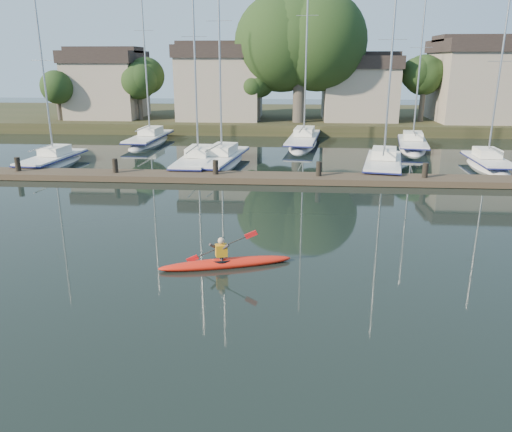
# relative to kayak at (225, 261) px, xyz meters

# --- Properties ---
(ground) EXTENTS (160.00, 160.00, 0.00)m
(ground) POSITION_rel_kayak_xyz_m (0.75, -1.28, -0.18)
(ground) COLOR black
(ground) RESTS_ON ground
(kayak) EXTENTS (4.58, 1.90, 1.47)m
(kayak) POSITION_rel_kayak_xyz_m (0.00, 0.00, 0.00)
(kayak) COLOR red
(kayak) RESTS_ON ground
(dock) EXTENTS (34.00, 2.00, 1.80)m
(dock) POSITION_rel_kayak_xyz_m (0.75, 12.72, 0.03)
(dock) COLOR #443627
(dock) RESTS_ON ground
(sailboat_0) EXTENTS (2.68, 7.59, 11.81)m
(sailboat_0) POSITION_rel_kayak_xyz_m (-13.96, 16.49, -0.37)
(sailboat_0) COLOR silver
(sailboat_0) RESTS_ON ground
(sailboat_1) EXTENTS (2.46, 8.71, 14.13)m
(sailboat_1) POSITION_rel_kayak_xyz_m (-4.09, 16.77, -0.37)
(sailboat_1) COLOR silver
(sailboat_1) RESTS_ON ground
(sailboat_2) EXTENTS (3.55, 9.70, 15.70)m
(sailboat_2) POSITION_rel_kayak_xyz_m (-2.61, 17.35, -0.37)
(sailboat_2) COLOR silver
(sailboat_2) RESTS_ON ground
(sailboat_3) EXTENTS (3.86, 8.85, 13.84)m
(sailboat_3) POSITION_rel_kayak_xyz_m (8.07, 16.57, -0.38)
(sailboat_3) COLOR silver
(sailboat_3) RESTS_ON ground
(sailboat_4) EXTENTS (2.27, 6.95, 11.71)m
(sailboat_4) POSITION_rel_kayak_xyz_m (15.10, 17.81, -0.37)
(sailboat_4) COLOR silver
(sailboat_4) RESTS_ON ground
(sailboat_5) EXTENTS (2.61, 9.52, 15.61)m
(sailboat_5) POSITION_rel_kayak_xyz_m (-10.05, 26.26, -0.37)
(sailboat_5) COLOR silver
(sailboat_5) RESTS_ON ground
(sailboat_6) EXTENTS (3.53, 11.13, 17.39)m
(sailboat_6) POSITION_rel_kayak_xyz_m (3.11, 26.53, -0.38)
(sailboat_6) COLOR silver
(sailboat_6) RESTS_ON ground
(sailboat_7) EXTENTS (3.54, 8.55, 13.39)m
(sailboat_7) POSITION_rel_kayak_xyz_m (11.81, 25.03, -0.38)
(sailboat_7) COLOR silver
(sailboat_7) RESTS_ON ground
(shore) EXTENTS (90.00, 25.25, 12.75)m
(shore) POSITION_rel_kayak_xyz_m (2.36, 39.01, 3.05)
(shore) COLOR #292E17
(shore) RESTS_ON ground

